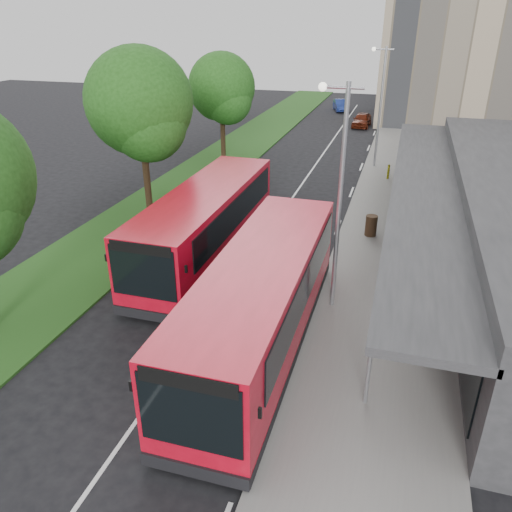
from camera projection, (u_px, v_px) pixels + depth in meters
The scene contains 17 objects.
ground at pixel (208, 318), 18.20m from camera, with size 120.00×120.00×0.00m, color black.
pavement at pixel (399, 177), 33.89m from camera, with size 5.00×80.00×0.15m, color slate.
grass_verge at pixel (219, 162), 37.22m from camera, with size 5.00×80.00×0.10m, color #234E19.
lane_centre_line at pixel (296, 192), 31.14m from camera, with size 0.12×70.00×0.01m, color silver.
kerb_dashes at pixel (357, 178), 33.74m from camera, with size 0.12×56.00×0.01m.
office_block at pixel (507, 26), 46.93m from camera, with size 22.00×12.00×18.00m, color tan.
station_building at pixel (510, 220), 21.43m from camera, with size 7.70×26.00×4.00m.
tree_mid at pixel (140, 109), 25.34m from camera, with size 5.45×5.45×8.77m.
tree_far at pixel (222, 91), 35.98m from camera, with size 4.83×4.83×7.76m.
lamp_post_near at pixel (338, 188), 16.81m from camera, with size 1.44×0.28×8.00m.
lamp_post_far at pixel (380, 100), 34.07m from camera, with size 1.44×0.28×8.00m.
bus_main at pixel (261, 303), 15.97m from camera, with size 3.12×11.52×3.26m.
bus_second at pixel (206, 225), 21.94m from camera, with size 3.10×11.44×3.23m.
litter_bin at pixel (371, 226), 24.46m from camera, with size 0.57×0.57×1.02m, color #372516.
bollard at pixel (388, 172), 32.99m from camera, with size 0.15×0.15×0.95m, color #F3EE0C.
car_near at pixel (362, 120), 49.08m from camera, with size 1.59×3.96×1.35m, color #4F180B.
car_far at pixel (341, 105), 57.28m from camera, with size 1.35×3.86×1.27m, color navy.
Camera 1 is at (6.04, -14.26, 9.97)m, focal length 35.00 mm.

